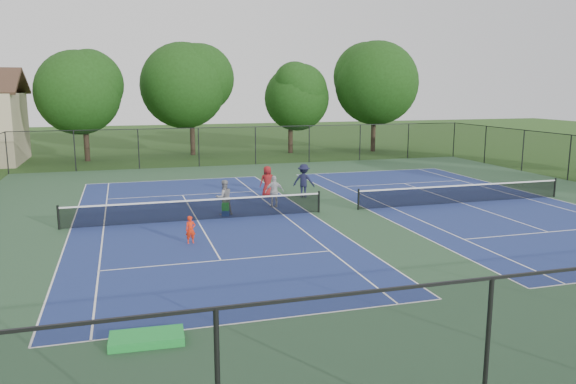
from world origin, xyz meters
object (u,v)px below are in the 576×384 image
object	(u,v)px
bystander_b	(304,181)
tree_back_d	(375,79)
ball_hopper	(225,207)
tree_back_c	(290,94)
tree_back_a	(83,88)
bystander_c	(267,181)
instructor	(224,197)
child_player	(191,230)
tree_back_b	(191,81)
bystander_a	(274,192)
ball_crate	(226,213)

from	to	relation	value
bystander_b	tree_back_d	bearing A→B (deg)	-92.33
ball_hopper	tree_back_c	bearing A→B (deg)	66.61
tree_back_a	ball_hopper	size ratio (longest dim) A/B	24.81
tree_back_a	bystander_c	xyz separation A→B (m)	(10.53, -19.39, -5.16)
tree_back_a	instructor	world-z (taller)	tree_back_a
bystander_c	instructor	bearing A→B (deg)	47.27
tree_back_d	bystander_c	xyz separation A→B (m)	(-15.47, -19.39, -5.95)
tree_back_c	child_player	size ratio (longest dim) A/B	7.63
tree_back_b	tree_back_d	world-z (taller)	tree_back_d
tree_back_d	ball_hopper	size ratio (longest dim) A/B	28.09
tree_back_d	instructor	size ratio (longest dim) A/B	6.07
tree_back_b	bystander_b	bearing A→B (deg)	-81.16
child_player	bystander_a	distance (m)	7.45
bystander_c	ball_crate	bearing A→B (deg)	49.15
child_player	ball_crate	xyz separation A→B (m)	(2.17, 4.37, -0.41)
instructor	child_player	bearing A→B (deg)	55.36
bystander_a	instructor	bearing A→B (deg)	22.54
tree_back_d	instructor	world-z (taller)	tree_back_d
tree_back_c	instructor	size ratio (longest dim) A/B	4.92
bystander_c	tree_back_d	bearing A→B (deg)	-131.93
tree_back_a	tree_back_b	bearing A→B (deg)	12.53
tree_back_c	ball_crate	distance (m)	27.17
tree_back_a	ball_hopper	xyz separation A→B (m)	(7.42, -23.45, -5.58)
tree_back_b	ball_hopper	distance (m)	26.22
child_player	ball_hopper	size ratio (longest dim) A/B	2.98
tree_back_c	bystander_a	xyz separation A→B (m)	(-7.83, -23.22, -4.66)
tree_back_b	tree_back_c	distance (m)	9.12
tree_back_a	bystander_a	size ratio (longest dim) A/B	5.58
bystander_c	ball_hopper	xyz separation A→B (m)	(-3.11, -4.05, -0.42)
bystander_a	bystander_c	xyz separation A→B (m)	(0.36, 2.83, 0.05)
tree_back_b	tree_back_c	size ratio (longest dim) A/B	1.19
tree_back_d	bystander_a	distance (m)	27.94
tree_back_b	child_player	world-z (taller)	tree_back_b
ball_crate	ball_hopper	bearing A→B (deg)	0.00
tree_back_d	ball_crate	bearing A→B (deg)	-128.39
tree_back_c	bystander_b	bearing A→B (deg)	-104.76
tree_back_b	instructor	bearing A→B (deg)	-93.61
ball_crate	ball_hopper	world-z (taller)	ball_hopper
instructor	ball_crate	distance (m)	0.76
instructor	bystander_c	size ratio (longest dim) A/B	0.98
instructor	bystander_b	size ratio (longest dim) A/B	0.91
tree_back_a	instructor	size ratio (longest dim) A/B	5.36
bystander_c	child_player	bearing A→B (deg)	54.57
tree_back_b	bystander_b	xyz separation A→B (m)	(3.44, -22.11, -5.66)
instructor	ball_hopper	bearing A→B (deg)	83.94
child_player	bystander_b	size ratio (longest dim) A/B	0.59
bystander_b	ball_hopper	xyz separation A→B (m)	(-5.01, -3.33, -0.48)
ball_hopper	tree_back_a	bearing A→B (deg)	107.57
tree_back_c	bystander_b	distance (m)	22.30
bystander_a	ball_hopper	distance (m)	3.03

